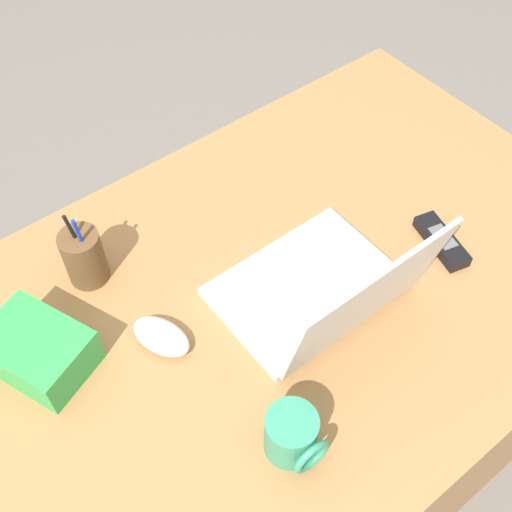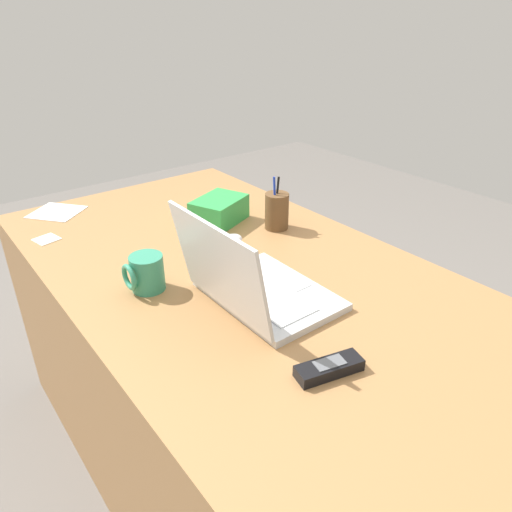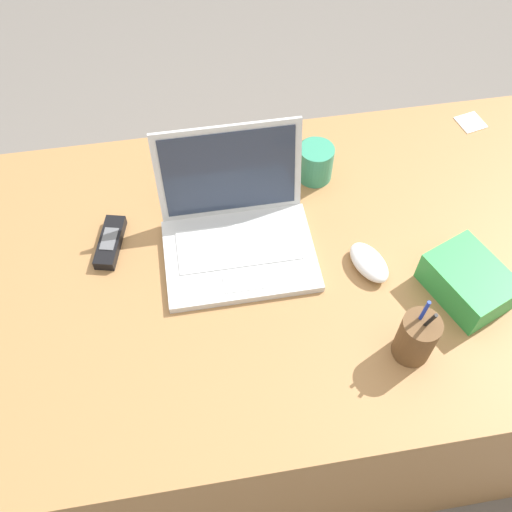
# 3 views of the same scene
# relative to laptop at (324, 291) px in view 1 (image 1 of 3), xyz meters

# --- Properties ---
(ground_plane) EXTENTS (6.00, 6.00, 0.00)m
(ground_plane) POSITION_rel_laptop_xyz_m (0.15, -0.07, -0.78)
(ground_plane) COLOR slate
(desk) EXTENTS (1.59, 0.86, 0.73)m
(desk) POSITION_rel_laptop_xyz_m (0.15, -0.07, -0.41)
(desk) COLOR #9E7042
(desk) RESTS_ON ground
(laptop) EXTENTS (0.32, 0.28, 0.24)m
(laptop) POSITION_rel_laptop_xyz_m (0.00, 0.00, 0.00)
(laptop) COLOR silver
(laptop) RESTS_ON desk
(computer_mouse) EXTENTS (0.10, 0.13, 0.04)m
(computer_mouse) POSITION_rel_laptop_xyz_m (0.27, -0.12, -0.03)
(computer_mouse) COLOR white
(computer_mouse) RESTS_ON desk
(coffee_mug_white) EXTENTS (0.08, 0.09, 0.09)m
(coffee_mug_white) POSITION_rel_laptop_xyz_m (0.21, 0.17, -0.00)
(coffee_mug_white) COLOR #338C6B
(coffee_mug_white) RESTS_ON desk
(cordless_phone) EXTENTS (0.07, 0.14, 0.03)m
(cordless_phone) POSITION_rel_laptop_xyz_m (-0.28, 0.03, -0.04)
(cordless_phone) COLOR black
(cordless_phone) RESTS_ON desk
(pen_holder) EXTENTS (0.07, 0.07, 0.17)m
(pen_holder) POSITION_rel_laptop_xyz_m (0.30, -0.32, 0.01)
(pen_holder) COLOR brown
(pen_holder) RESTS_ON desk
(snack_bag) EXTENTS (0.18, 0.20, 0.08)m
(snack_bag) POSITION_rel_laptop_xyz_m (0.45, -0.21, -0.01)
(snack_bag) COLOR green
(snack_bag) RESTS_ON desk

